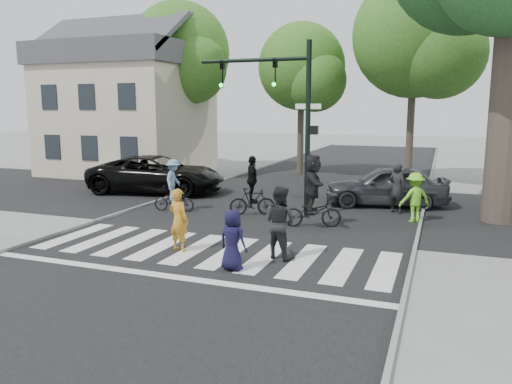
% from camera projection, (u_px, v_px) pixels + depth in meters
% --- Properties ---
extents(ground, '(120.00, 120.00, 0.00)m').
position_uv_depth(ground, '(194.00, 262.00, 12.32)').
color(ground, gray).
rests_on(ground, ground).
extents(road_stem, '(10.00, 70.00, 0.01)m').
position_uv_depth(road_stem, '(263.00, 219.00, 16.94)').
color(road_stem, black).
rests_on(road_stem, ground).
extents(road_cross, '(70.00, 10.00, 0.01)m').
position_uv_depth(road_cross, '(289.00, 204.00, 19.71)').
color(road_cross, black).
rests_on(road_cross, ground).
extents(curb_left, '(0.10, 70.00, 0.10)m').
position_uv_depth(curb_left, '(136.00, 208.00, 18.68)').
color(curb_left, gray).
rests_on(curb_left, ground).
extents(curb_right, '(0.10, 70.00, 0.10)m').
position_uv_depth(curb_right, '(419.00, 231.00, 15.18)').
color(curb_right, gray).
rests_on(curb_right, ground).
extents(crosswalk, '(10.00, 3.85, 0.01)m').
position_uv_depth(crosswalk, '(206.00, 254.00, 12.93)').
color(crosswalk, silver).
rests_on(crosswalk, ground).
extents(traffic_signal, '(4.45, 0.29, 6.00)m').
position_uv_depth(traffic_signal, '(285.00, 103.00, 17.27)').
color(traffic_signal, black).
rests_on(traffic_signal, ground).
extents(bg_tree_0, '(5.46, 5.20, 8.97)m').
position_uv_depth(bg_tree_0, '(115.00, 69.00, 30.83)').
color(bg_tree_0, brown).
rests_on(bg_tree_0, ground).
extents(bg_tree_1, '(6.09, 5.80, 9.80)m').
position_uv_depth(bg_tree_1, '(182.00, 56.00, 28.52)').
color(bg_tree_1, brown).
rests_on(bg_tree_1, ground).
extents(bg_tree_2, '(5.04, 4.80, 8.40)m').
position_uv_depth(bg_tree_2, '(305.00, 70.00, 27.30)').
color(bg_tree_2, brown).
rests_on(bg_tree_2, ground).
extents(bg_tree_3, '(6.30, 6.00, 10.20)m').
position_uv_depth(bg_tree_3, '(421.00, 40.00, 23.76)').
color(bg_tree_3, brown).
rests_on(bg_tree_3, ground).
extents(house, '(8.40, 8.10, 8.82)m').
position_uv_depth(house, '(128.00, 107.00, 28.58)').
color(house, beige).
rests_on(house, ground).
extents(pedestrian_woman, '(0.69, 0.54, 1.68)m').
position_uv_depth(pedestrian_woman, '(179.00, 220.00, 13.11)').
color(pedestrian_woman, orange).
rests_on(pedestrian_woman, ground).
extents(pedestrian_child, '(0.79, 0.60, 1.45)m').
position_uv_depth(pedestrian_child, '(233.00, 240.00, 11.57)').
color(pedestrian_child, black).
rests_on(pedestrian_child, ground).
extents(pedestrian_adult, '(1.07, 0.95, 1.84)m').
position_uv_depth(pedestrian_adult, '(280.00, 222.00, 12.46)').
color(pedestrian_adult, black).
rests_on(pedestrian_adult, ground).
extents(cyclist_left, '(1.58, 1.06, 1.92)m').
position_uv_depth(cyclist_left, '(174.00, 189.00, 18.18)').
color(cyclist_left, black).
rests_on(cyclist_left, ground).
extents(cyclist_mid, '(1.66, 1.06, 2.10)m').
position_uv_depth(cyclist_mid, '(252.00, 191.00, 17.53)').
color(cyclist_mid, black).
rests_on(cyclist_mid, ground).
extents(cyclist_right, '(1.94, 1.79, 2.32)m').
position_uv_depth(cyclist_right, '(312.00, 195.00, 15.74)').
color(cyclist_right, black).
rests_on(cyclist_right, ground).
extents(car_suv, '(6.32, 3.59, 1.66)m').
position_uv_depth(car_suv, '(157.00, 174.00, 22.18)').
color(car_suv, black).
rests_on(car_suv, ground).
extents(car_grey, '(4.88, 2.74, 1.57)m').
position_uv_depth(car_grey, '(386.00, 186.00, 19.22)').
color(car_grey, '#36373C').
rests_on(car_grey, ground).
extents(bystander_hivis, '(1.23, 1.10, 1.65)m').
position_uv_depth(bystander_hivis, '(415.00, 197.00, 16.49)').
color(bystander_hivis, '#73D629').
rests_on(bystander_hivis, ground).
extents(bystander_dark, '(0.78, 0.67, 1.81)m').
position_uv_depth(bystander_dark, '(397.00, 188.00, 17.86)').
color(bystander_dark, black).
rests_on(bystander_dark, ground).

